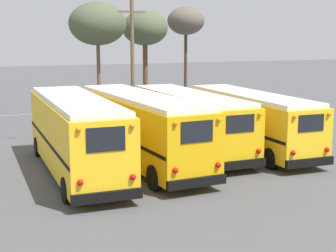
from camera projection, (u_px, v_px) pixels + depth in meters
ground_plane at (166, 158)px, 25.10m from camera, size 160.00×160.00×0.00m
school_bus_0 at (76, 133)px, 21.97m from camera, size 2.72×10.56×3.30m
school_bus_1 at (140, 127)px, 23.62m from camera, size 3.06×11.06×3.23m
school_bus_2 at (188, 120)px, 26.12m from camera, size 2.63×10.35×3.03m
school_bus_3 at (250, 119)px, 26.52m from camera, size 2.61×10.34×2.98m
utility_pole at (132, 58)px, 34.37m from camera, size 1.80×0.25×8.42m
bare_tree_0 at (98, 24)px, 36.28m from camera, size 4.07×4.07×8.23m
bare_tree_2 at (186, 22)px, 44.39m from camera, size 3.21×3.21×8.33m
bare_tree_3 at (145, 29)px, 40.99m from camera, size 3.66×3.66×7.83m
fence_line at (120, 116)px, 31.69m from camera, size 17.38×0.06×1.42m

